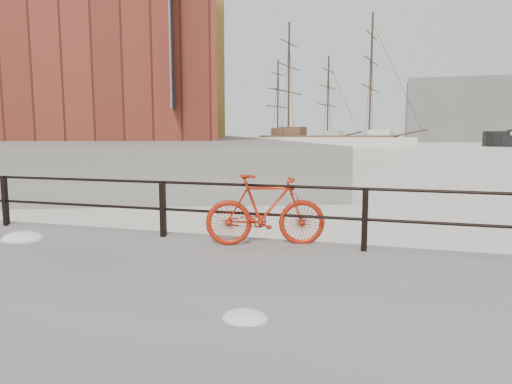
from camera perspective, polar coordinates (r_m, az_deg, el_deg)
The scene contains 13 objects.
ground at distance 7.66m, azimuth 13.32°, elevation -9.43°, with size 400.00×400.00×0.00m, color white.
far_quay at distance 89.02m, azimuth -10.41°, elevation 6.28°, with size 24.00×150.00×1.80m, color gray.
guardrail at distance 7.31m, azimuth 13.45°, elevation -3.36°, with size 28.00×0.10×1.00m, color black, non-canonical shape.
bicycle at distance 7.45m, azimuth 1.18°, elevation -2.29°, with size 1.95×0.29×1.18m, color #AD210B.
schooner_mid at distance 80.99m, azimuth 8.86°, elevation 5.60°, with size 31.91×13.50×22.68m, color silver, non-canonical shape.
schooner_left at distance 86.14m, azimuth 5.73°, elevation 5.74°, with size 21.94×9.97×16.91m, color silver, non-canonical shape.
workboat_near at distance 49.14m, azimuth -18.61°, elevation 4.31°, with size 12.38×4.13×7.00m, color black, non-canonical shape.
workboat_far at distance 64.67m, azimuth -16.39°, elevation 5.01°, with size 12.14×4.19×7.00m, color black, non-canonical shape.
apartment_mustard at distance 57.53m, azimuth -15.76°, elevation 17.71°, with size 22.00×15.00×22.20m, color gold.
apartment_cream at distance 79.94m, azimuth -12.71°, elevation 14.40°, with size 20.00×15.00×21.20m, color beige.
apartment_grey at distance 101.77m, azimuth -11.12°, elevation 13.42°, with size 22.00×15.00×23.20m, color #969691.
apartment_brick at distance 124.48m, azimuth -10.04°, elevation 11.83°, with size 24.00×15.00×21.20m, color brown.
industrial_west at distance 148.79m, azimuth 24.53°, elevation 9.21°, with size 32.00×18.00×18.00m, color gray.
Camera 1 is at (0.37, -7.33, 2.17)m, focal length 32.00 mm.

